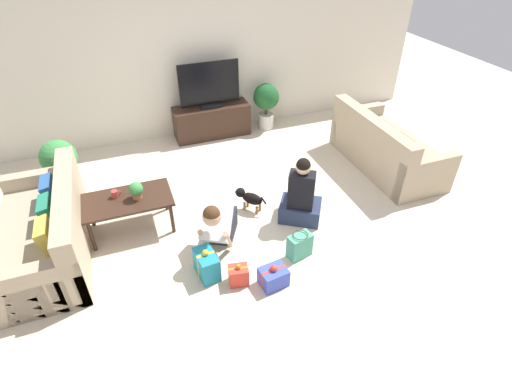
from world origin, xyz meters
TOP-DOWN VIEW (x-y plane):
  - ground_plane at (0.00, 0.00)m, footprint 16.00×16.00m
  - wall_back at (0.00, 2.63)m, footprint 8.40×0.06m
  - sofa_left at (-2.39, 0.10)m, footprint 0.90×1.93m
  - sofa_right at (2.39, 0.41)m, footprint 0.90×1.93m
  - coffee_table at (-1.47, 0.23)m, footprint 1.07×0.61m
  - tv_console at (0.16, 2.34)m, footprint 1.31×0.43m
  - tv at (0.16, 2.34)m, footprint 1.03×0.20m
  - potted_plant_corner_left at (-2.25, 1.42)m, footprint 0.49×0.49m
  - potted_plant_back_right at (1.17, 2.29)m, footprint 0.46×0.46m
  - person_kneeling at (-0.51, -0.44)m, footprint 0.63×0.80m
  - person_sitting at (0.61, -0.33)m, footprint 0.65×0.62m
  - dog at (0.05, 0.09)m, footprint 0.33×0.38m
  - gift_box_a at (-0.14, -1.24)m, footprint 0.31×0.26m
  - gift_box_b at (-0.78, -0.86)m, footprint 0.24×0.36m
  - gift_box_c at (-0.49, -1.09)m, footprint 0.23×0.20m
  - gift_bag_a at (0.31, -0.95)m, footprint 0.31×0.21m
  - mug at (-1.59, 0.32)m, footprint 0.12×0.08m
  - tabletop_plant at (-1.34, 0.20)m, footprint 0.17×0.17m

SIDE VIEW (x-z plane):
  - ground_plane at x=0.00m, z-range 0.00..0.00m
  - gift_box_a at x=-0.14m, z-range -0.03..0.25m
  - gift_box_c at x=-0.49m, z-range -0.02..0.25m
  - gift_box_b at x=-0.78m, z-range -0.03..0.34m
  - gift_bag_a at x=0.31m, z-range -0.01..0.32m
  - dog at x=0.05m, z-range 0.05..0.34m
  - tv_console at x=0.16m, z-range 0.00..0.55m
  - sofa_left at x=-2.39m, z-range -0.12..0.74m
  - sofa_right at x=2.39m, z-range -0.12..0.74m
  - person_sitting at x=0.61m, z-range -0.13..0.81m
  - person_kneeling at x=-0.51m, z-range -0.04..0.73m
  - coffee_table at x=-1.47m, z-range 0.18..0.65m
  - potted_plant_corner_left at x=-2.25m, z-range 0.11..0.91m
  - mug at x=-1.59m, z-range 0.47..0.56m
  - potted_plant_back_right at x=1.17m, z-range 0.10..0.94m
  - tabletop_plant at x=-1.34m, z-range 0.48..0.70m
  - tv at x=0.16m, z-range 0.52..1.28m
  - wall_back at x=0.00m, z-range 0.00..2.60m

